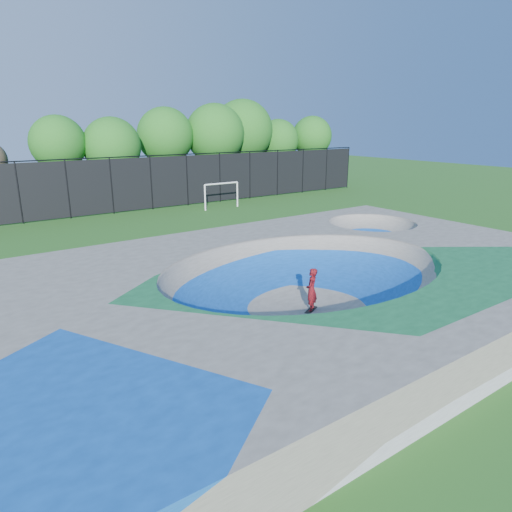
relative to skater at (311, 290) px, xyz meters
The scene contains 7 objects.
ground 1.07m from the skater, 62.90° to the left, with size 120.00×120.00×0.00m, color #225918.
skate_deck 0.73m from the skater, 62.90° to the left, with size 22.00×14.00×1.50m, color gray.
skater is the anchor object (origin of this frame).
skateboard 0.76m from the skater, ahead, with size 0.78×0.22×0.05m, color black.
soccer_goal 20.45m from the skater, 67.56° to the left, with size 2.99×0.12×1.98m.
fence 21.69m from the skater, 89.12° to the left, with size 48.09×0.09×4.04m.
treeline 26.96m from the skater, 91.23° to the left, with size 52.82×7.36×8.67m.
Camera 1 is at (-10.44, -11.60, 6.33)m, focal length 32.00 mm.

